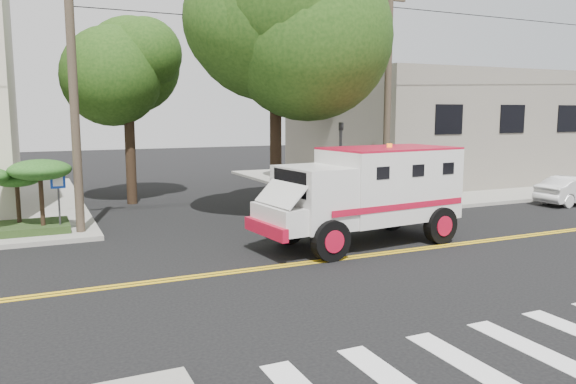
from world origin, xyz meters
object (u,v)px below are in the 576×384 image
pedestrian_a (421,185)px  pedestrian_b (436,187)px  armored_truck (367,190)px  parked_sedan (575,190)px

pedestrian_a → pedestrian_b: size_ratio=1.12×
armored_truck → parked_sedan: bearing=5.6°
parked_sedan → pedestrian_a: bearing=74.2°
pedestrian_b → pedestrian_a: bearing=-1.8°
parked_sedan → pedestrian_a: pedestrian_a is taller
armored_truck → pedestrian_b: 7.42m
pedestrian_a → pedestrian_b: bearing=146.3°
parked_sedan → pedestrian_a: (-6.94, 1.70, 0.39)m
armored_truck → pedestrian_a: (5.32, 4.21, -0.65)m
pedestrian_a → armored_truck: bearing=4.7°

